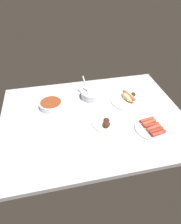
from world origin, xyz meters
TOP-DOWN VIEW (x-y plane):
  - ground_plane at (0.00, 0.00)cm, footprint 120.00×90.00cm
  - plate_grilled_meat at (-6.86, 8.25)cm, footprint 19.51×19.51cm
  - plate_hotdog_assembled at (-29.06, -12.07)cm, footprint 25.74×25.74cm
  - bowl_chili at (26.35, -15.87)cm, footprint 16.01×16.01cm
  - bowl_coleslaw at (-3.81, -21.46)cm, footprint 15.90×15.90cm
  - plate_sausages at (-32.86, 18.62)cm, footprint 21.06×21.06cm

SIDE VIEW (x-z plane):
  - ground_plane at x=0.00cm, z-range -3.00..0.00cm
  - plate_grilled_meat at x=-6.86cm, z-range -1.00..2.93cm
  - plate_sausages at x=-32.86cm, z-range -0.48..2.79cm
  - plate_hotdog_assembled at x=-29.06cm, z-range -1.14..4.47cm
  - bowl_chili at x=26.35cm, z-range 0.23..4.65cm
  - bowl_coleslaw at x=-3.81cm, z-range -4.43..10.53cm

